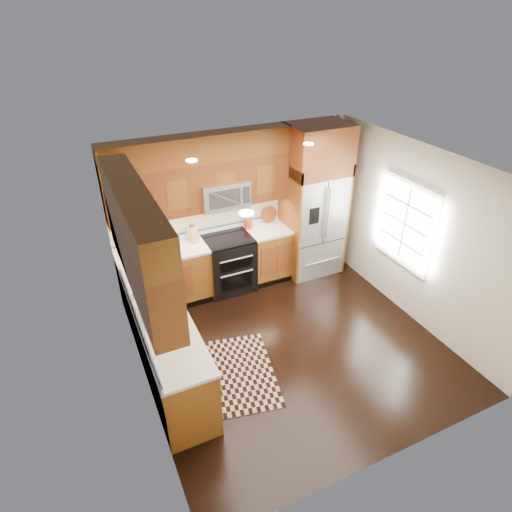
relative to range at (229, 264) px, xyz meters
name	(u,v)px	position (x,y,z in m)	size (l,w,h in m)	color
ground	(290,343)	(0.25, -1.67, -0.47)	(4.00, 4.00, 0.00)	black
wall_back	(234,207)	(0.25, 0.33, 0.83)	(4.00, 0.02, 2.60)	beige
wall_left	(136,308)	(-1.75, -1.67, 0.83)	(0.02, 4.00, 2.60)	beige
wall_right	(415,235)	(2.25, -1.67, 0.83)	(0.02, 4.00, 2.60)	beige
window	(405,224)	(2.23, -1.47, 0.93)	(0.04, 1.10, 1.30)	white
base_cabinets	(186,306)	(-0.98, -0.77, -0.02)	(2.85, 3.00, 0.90)	brown
countertop	(190,272)	(-0.84, -0.65, 0.45)	(2.86, 3.01, 0.04)	white
upper_cabinets	(177,198)	(-0.90, -0.58, 1.56)	(2.85, 3.00, 1.15)	brown
range	(229,264)	(0.00, 0.00, 0.00)	(0.76, 0.67, 0.95)	black
microwave	(223,194)	(0.00, 0.13, 1.19)	(0.76, 0.40, 0.42)	#B2B2B7
refrigerator	(314,202)	(1.55, -0.04, 0.83)	(0.98, 0.75, 2.60)	#B2B2B7
sink_faucet	(158,312)	(-1.48, -1.44, 0.52)	(0.54, 0.44, 0.37)	#B2B2B7
rug	(242,372)	(-0.59, -1.89, -0.46)	(0.81, 1.36, 0.01)	black
knife_block	(192,234)	(-0.54, 0.16, 0.60)	(0.15, 0.18, 0.31)	tan
utensil_crock	(248,221)	(0.44, 0.20, 0.60)	(0.17, 0.17, 0.37)	#943312
cutting_board	(269,221)	(0.86, 0.27, 0.48)	(0.29, 0.29, 0.02)	brown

